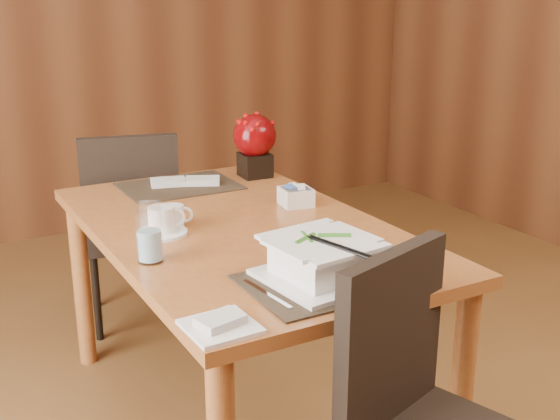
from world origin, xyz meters
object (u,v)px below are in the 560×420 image
far_chair (131,220)px  dining_table (240,252)px  bread_plate (221,327)px  water_glass (149,233)px  near_chair (424,411)px  coffee_cup (162,223)px  soup_setting (322,260)px  creamer_jug (172,216)px  berry_decor (255,142)px  sugar_caddy (296,197)px

far_chair → dining_table: bearing=109.8°
bread_plate → far_chair: far_chair is taller
dining_table → water_glass: (-0.37, -0.17, 0.19)m
water_glass → near_chair: size_ratio=0.20×
water_glass → bread_plate: size_ratio=1.10×
dining_table → far_chair: size_ratio=1.62×
coffee_cup → far_chair: far_chair is taller
soup_setting → bread_plate: 0.38m
coffee_cup → creamer_jug: coffee_cup is taller
water_glass → berry_decor: bearing=45.3°
berry_decor → bread_plate: 1.41m
berry_decor → water_glass: bearing=-134.7°
berry_decor → bread_plate: bearing=-120.5°
coffee_cup → far_chair: bearing=79.6°
near_chair → creamer_jug: bearing=88.2°
dining_table → sugar_caddy: 0.33m
berry_decor → creamer_jug: bearing=-140.4°
sugar_caddy → near_chair: bearing=-101.7°
soup_setting → berry_decor: (0.35, 1.08, 0.09)m
soup_setting → berry_decor: 1.14m
dining_table → creamer_jug: 0.26m
soup_setting → sugar_caddy: size_ratio=3.01×
water_glass → creamer_jug: (0.17, 0.27, -0.05)m
creamer_jug → near_chair: size_ratio=0.11×
bread_plate → creamer_jug: bearing=77.3°
coffee_cup → creamer_jug: size_ratio=1.66×
coffee_cup → berry_decor: berry_decor is taller
creamer_jug → bread_plate: creamer_jug is taller
dining_table → far_chair: far_chair is taller
soup_setting → water_glass: size_ratio=1.85×
dining_table → near_chair: bearing=-84.9°
coffee_cup → bread_plate: size_ratio=1.02×
dining_table → soup_setting: bearing=-91.2°
sugar_caddy → water_glass: bearing=-157.2°
creamer_jug → dining_table: bearing=-2.2°
far_chair → near_chair: bearing=109.3°
coffee_cup → bread_plate: 0.71m
creamer_jug → soup_setting: bearing=-48.7°
coffee_cup → sugar_caddy: size_ratio=1.51×
berry_decor → soup_setting: bearing=-108.1°
water_glass → far_chair: size_ratio=0.19×
creamer_jug → berry_decor: bearing=64.5°
soup_setting → coffee_cup: soup_setting is taller
soup_setting → near_chair: near_chair is taller
soup_setting → berry_decor: size_ratio=1.23×
near_chair → dining_table: bearing=77.5°
creamer_jug → berry_decor: berry_decor is taller
coffee_cup → sugar_caddy: 0.55m
berry_decor → near_chair: bearing=-100.5°
coffee_cup → creamer_jug: (0.06, 0.06, -0.00)m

